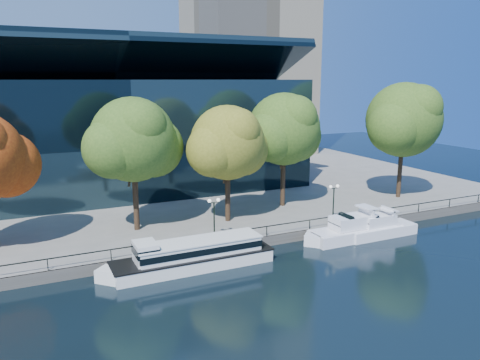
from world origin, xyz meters
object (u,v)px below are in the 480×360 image
cruiser_far (377,228)px  tree_2 (135,141)px  cruiser_near (353,230)px  tree_5 (405,121)px  tree_4 (285,131)px  lamp_1 (214,209)px  tree_3 (229,144)px  tour_boat (190,255)px  lamp_2 (334,194)px

cruiser_far → tree_2: size_ratio=0.67×
cruiser_near → tree_5: (14.27, 8.41, 9.81)m
cruiser_far → tree_4: 15.41m
tree_5 → lamp_1: 29.42m
tree_3 → lamp_1: tree_3 is taller
cruiser_near → tree_3: (-10.13, 8.28, 8.35)m
tour_boat → tree_4: 21.52m
tour_boat → lamp_1: size_ratio=3.83×
cruiser_near → tree_3: bearing=140.7°
tree_3 → tree_5: 24.44m
tour_boat → tree_3: bearing=48.3°
tour_boat → lamp_2: lamp_2 is taller
tour_boat → tree_3: size_ratio=1.24×
tree_4 → tree_2: bearing=-174.4°
tree_4 → lamp_2: size_ratio=3.37×
tour_boat → lamp_1: (3.70, 3.45, 2.74)m
lamp_1 → tree_3: bearing=52.6°
tree_5 → lamp_1: tree_5 is taller
tree_4 → lamp_2: (1.51, -7.85, -6.12)m
cruiser_far → tree_5: 17.48m
tree_4 → lamp_2: tree_4 is taller
cruiser_near → tree_5: 19.25m
tour_boat → cruiser_far: (20.43, -0.29, -0.30)m
cruiser_near → tree_2: 23.70m
cruiser_far → tree_4: bearing=110.8°
cruiser_near → lamp_2: size_ratio=2.79×
tour_boat → tree_5: 34.33m
tree_5 → lamp_1: (-28.16, -5.05, -6.84)m
tree_5 → lamp_1: size_ratio=3.66×
tree_5 → tree_2: bearing=178.3°
lamp_1 → lamp_2: bearing=0.0°
cruiser_far → lamp_2: size_ratio=2.25×
tree_2 → tree_4: (18.21, 1.78, 0.04)m
cruiser_far → cruiser_near: bearing=172.5°
tour_boat → lamp_2: bearing=11.1°
cruiser_near → tree_2: size_ratio=0.84×
tree_2 → tree_5: size_ratio=0.91×
tree_4 → tree_3: bearing=-161.1°
tour_boat → cruiser_far: 20.43m
tree_3 → tree_5: tree_5 is taller
tree_2 → tree_4: size_ratio=0.99×
tree_3 → tree_4: tree_4 is taller
tree_3 → cruiser_near: bearing=-39.3°
cruiser_far → tree_4: (-4.40, 11.59, 9.16)m
lamp_2 → tree_2: bearing=162.9°
tree_4 → tree_5: 16.09m
tree_2 → tree_3: (9.64, -1.15, -0.70)m
tree_3 → tree_2: bearing=173.2°
cruiser_near → lamp_2: bearing=90.8°
tour_boat → tree_2: (-2.18, 9.52, 8.82)m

